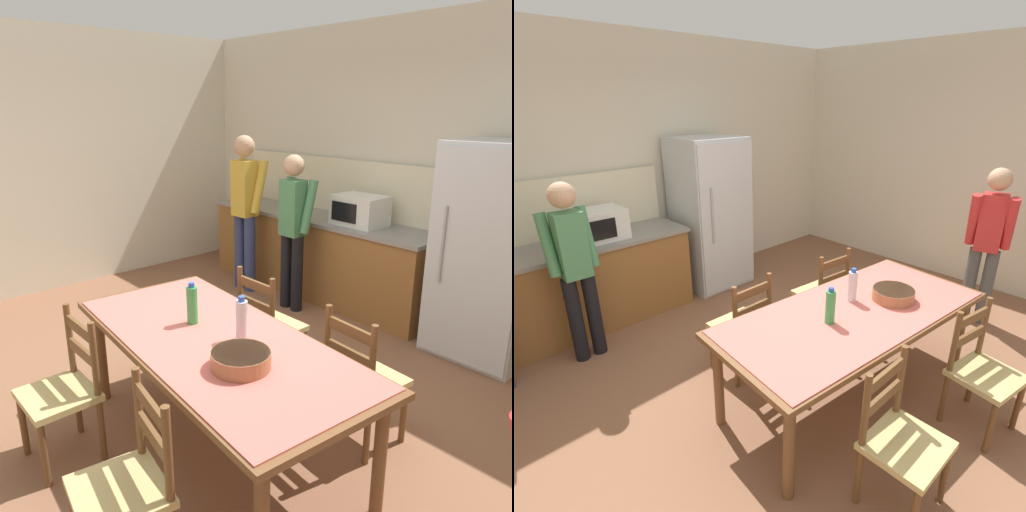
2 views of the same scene
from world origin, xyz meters
TOP-DOWN VIEW (x-y plane):
  - ground_plane at (0.00, 0.00)m, footprint 8.32×8.32m
  - wall_back at (0.00, 2.66)m, footprint 6.52×0.12m
  - wall_left at (-3.26, 0.00)m, footprint 0.12×5.20m
  - kitchen_counter at (-1.09, 2.23)m, footprint 2.86×0.66m
  - counter_splashback at (-1.09, 2.54)m, footprint 2.82×0.03m
  - refrigerator at (0.83, 2.19)m, footprint 0.77×0.73m
  - microwave at (-0.52, 2.21)m, footprint 0.50×0.39m
  - dining_table at (0.33, -0.27)m, footprint 2.20×1.14m
  - bottle_near_centre at (0.07, -0.25)m, footprint 0.07×0.07m
  - bottle_off_centre at (0.45, -0.16)m, footprint 0.07×0.07m
  - serving_bowl at (0.70, -0.37)m, footprint 0.32×0.32m
  - chair_side_far_right at (0.88, 0.45)m, footprint 0.45×0.43m
  - chair_side_near_left at (-0.21, -0.99)m, footprint 0.42×0.40m
  - chair_side_near_right at (0.74, -1.08)m, footprint 0.48×0.46m
  - chair_side_far_left at (-0.07, 0.54)m, footprint 0.42×0.40m
  - person_at_sink at (-1.72, 1.71)m, footprint 0.44×0.30m
  - person_at_counter at (-0.94, 1.69)m, footprint 0.40×0.28m

SIDE VIEW (x-z plane):
  - ground_plane at x=0.00m, z-range 0.00..0.00m
  - chair_side_far_right at x=0.88m, z-range -0.01..0.90m
  - chair_side_near_left at x=-0.21m, z-range -0.01..0.90m
  - chair_side_near_right at x=0.74m, z-range -0.01..0.90m
  - chair_side_far_left at x=-0.07m, z-range -0.01..0.90m
  - kitchen_counter at x=-1.09m, z-range 0.00..0.90m
  - dining_table at x=0.33m, z-range 0.31..1.06m
  - serving_bowl at x=0.70m, z-range 0.76..0.85m
  - bottle_near_centre at x=0.07m, z-range 0.75..1.02m
  - bottle_off_centre at x=0.45m, z-range 0.75..1.02m
  - person_at_counter at x=-0.94m, z-range 0.10..1.71m
  - refrigerator at x=0.83m, z-range 0.00..1.81m
  - person_at_sink at x=-1.72m, z-range 0.11..1.87m
  - microwave at x=-0.52m, z-range 0.90..1.20m
  - counter_splashback at x=-1.09m, z-range 0.90..1.50m
  - wall_back at x=0.00m, z-range 0.00..2.90m
  - wall_left at x=-3.26m, z-range 0.00..2.90m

